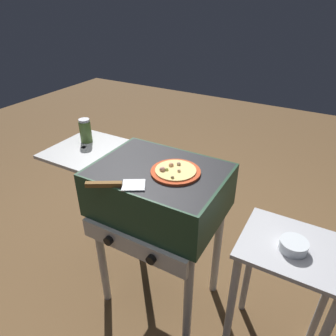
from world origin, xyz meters
The scene contains 7 objects.
ground_plane centered at (0.00, 0.00, 0.00)m, with size 8.00×8.00×0.00m, color brown.
grill centered at (-0.01, 0.00, 0.76)m, with size 0.96×0.53×0.90m.
pizza_cheese centered at (0.08, 0.01, 0.91)m, with size 0.24×0.24×0.04m.
sauce_jar centered at (-0.51, 0.06, 0.97)m, with size 0.06×0.06×0.13m.
spatula centered at (-0.09, -0.22, 0.91)m, with size 0.25×0.18×0.02m.
prep_table centered at (0.66, 0.00, 0.52)m, with size 0.44×0.36×0.72m.
topping_bowl_near centered at (0.65, -0.03, 0.74)m, with size 0.11×0.11×0.04m.
Camera 1 is at (0.66, -1.08, 1.64)m, focal length 32.74 mm.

